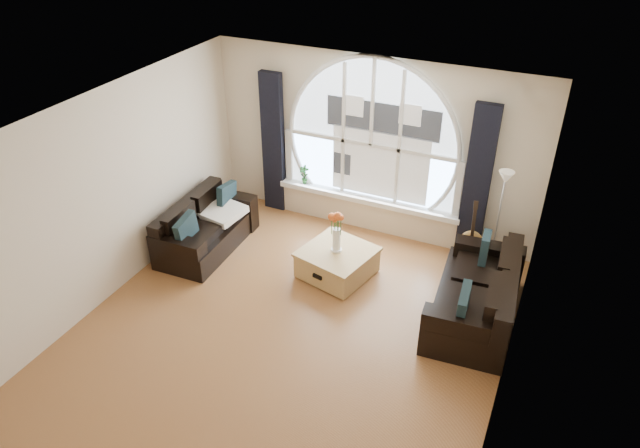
{
  "coord_description": "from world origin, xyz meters",
  "views": [
    {
      "loc": [
        2.59,
        -4.78,
        4.93
      ],
      "look_at": [
        0.0,
        0.9,
        1.05
      ],
      "focal_mm": 32.82,
      "sensor_mm": 36.0,
      "label": 1
    }
  ],
  "objects": [
    {
      "name": "coffee_chest",
      "position": [
        0.07,
        1.32,
        0.22
      ],
      "size": [
        1.09,
        1.09,
        0.44
      ],
      "primitive_type": "cube",
      "rotation": [
        0.0,
        0.0,
        -0.24
      ],
      "color": "#A8854E",
      "rests_on": "ground"
    },
    {
      "name": "attic_slope",
      "position": [
        2.2,
        0.0,
        2.35
      ],
      "size": [
        0.92,
        5.5,
        0.72
      ],
      "primitive_type": "cube",
      "color": "silver",
      "rests_on": "ground"
    },
    {
      "name": "curtain_left",
      "position": [
        -1.6,
        2.63,
        1.15
      ],
      "size": [
        0.35,
        0.12,
        2.3
      ],
      "primitive_type": "cube",
      "color": "black",
      "rests_on": "ground"
    },
    {
      "name": "window_sill",
      "position": [
        0.0,
        2.65,
        0.51
      ],
      "size": [
        2.9,
        0.22,
        0.08
      ],
      "primitive_type": "cube",
      "color": "white",
      "rests_on": "wall_back"
    },
    {
      "name": "sofa_right",
      "position": [
        1.99,
        1.2,
        0.4
      ],
      "size": [
        1.05,
        1.89,
        0.81
      ],
      "primitive_type": "cube",
      "rotation": [
        0.0,
        0.0,
        0.08
      ],
      "color": "black",
      "rests_on": "ground"
    },
    {
      "name": "throw_blanket",
      "position": [
        -1.81,
        1.41,
        0.5
      ],
      "size": [
        0.64,
        0.64,
        0.1
      ],
      "primitive_type": "cube",
      "rotation": [
        0.0,
        0.0,
        -0.18
      ],
      "color": "silver",
      "rests_on": "sofa_left"
    },
    {
      "name": "wall_right",
      "position": [
        2.5,
        0.0,
        1.35
      ],
      "size": [
        0.01,
        5.5,
        2.7
      ],
      "primitive_type": "cube",
      "color": "beige",
      "rests_on": "ground"
    },
    {
      "name": "guitar",
      "position": [
        1.68,
        2.39,
        0.53
      ],
      "size": [
        0.41,
        0.33,
        1.06
      ],
      "primitive_type": "cube",
      "rotation": [
        0.0,
        0.0,
        0.28
      ],
      "color": "olive",
      "rests_on": "ground"
    },
    {
      "name": "neighbor_house",
      "position": [
        0.15,
        2.71,
        1.5
      ],
      "size": [
        1.7,
        0.02,
        1.5
      ],
      "primitive_type": "cube",
      "color": "silver",
      "rests_on": "wall_back"
    },
    {
      "name": "ground",
      "position": [
        0.0,
        0.0,
        0.0
      ],
      "size": [
        5.0,
        5.5,
        0.01
      ],
      "primitive_type": "cube",
      "color": "brown",
      "rests_on": "ground"
    },
    {
      "name": "potted_plant",
      "position": [
        -1.08,
        2.65,
        0.7
      ],
      "size": [
        0.17,
        0.13,
        0.31
      ],
      "primitive_type": "imported",
      "rotation": [
        0.0,
        0.0,
        0.1
      ],
      "color": "#1E6023",
      "rests_on": "window_sill"
    },
    {
      "name": "ceiling",
      "position": [
        0.0,
        0.0,
        2.7
      ],
      "size": [
        5.0,
        5.5,
        0.01
      ],
      "primitive_type": "cube",
      "color": "silver",
      "rests_on": "ground"
    },
    {
      "name": "wall_left",
      "position": [
        -2.5,
        0.0,
        1.35
      ],
      "size": [
        0.01,
        5.5,
        2.7
      ],
      "primitive_type": "cube",
      "color": "beige",
      "rests_on": "ground"
    },
    {
      "name": "window_frame",
      "position": [
        0.0,
        2.69,
        1.62
      ],
      "size": [
        2.76,
        0.08,
        2.15
      ],
      "primitive_type": "cube",
      "color": "white",
      "rests_on": "wall_back"
    },
    {
      "name": "curtain_right",
      "position": [
        1.6,
        2.63,
        1.15
      ],
      "size": [
        0.35,
        0.12,
        2.3
      ],
      "primitive_type": "cube",
      "color": "black",
      "rests_on": "ground"
    },
    {
      "name": "wall_back",
      "position": [
        0.0,
        2.75,
        1.35
      ],
      "size": [
        5.0,
        0.01,
        2.7
      ],
      "primitive_type": "cube",
      "color": "beige",
      "rests_on": "ground"
    },
    {
      "name": "wall_front",
      "position": [
        0.0,
        -2.75,
        1.35
      ],
      "size": [
        5.0,
        0.01,
        2.7
      ],
      "primitive_type": "cube",
      "color": "beige",
      "rests_on": "ground"
    },
    {
      "name": "arched_window",
      "position": [
        0.0,
        2.72,
        1.62
      ],
      "size": [
        2.6,
        0.06,
        2.15
      ],
      "primitive_type": "cube",
      "color": "silver",
      "rests_on": "wall_back"
    },
    {
      "name": "floor_lamp",
      "position": [
        2.0,
        2.22,
        0.8
      ],
      "size": [
        0.24,
        0.24,
        1.6
      ],
      "primitive_type": "cube",
      "color": "#B2B2B2",
      "rests_on": "ground"
    },
    {
      "name": "sofa_left",
      "position": [
        -1.96,
        1.15,
        0.4
      ],
      "size": [
        0.87,
        1.66,
        0.73
      ],
      "primitive_type": "cube",
      "rotation": [
        0.0,
        0.0,
        0.03
      ],
      "color": "black",
      "rests_on": "ground"
    },
    {
      "name": "vase_flowers",
      "position": [
        0.06,
        1.32,
        0.79
      ],
      "size": [
        0.24,
        0.24,
        0.7
      ],
      "primitive_type": "cube",
      "color": "white",
      "rests_on": "coffee_chest"
    }
  ]
}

